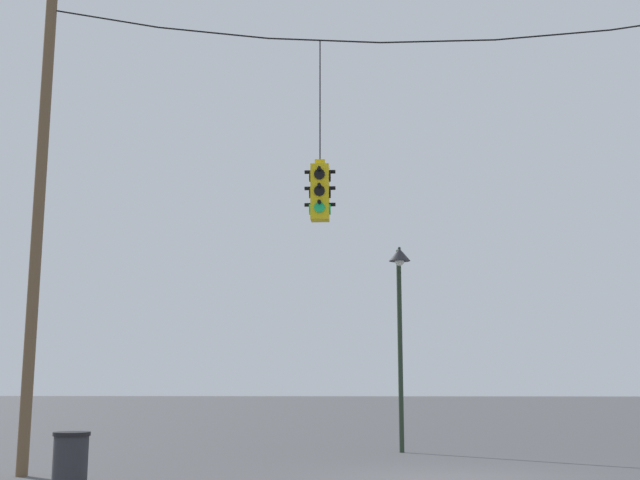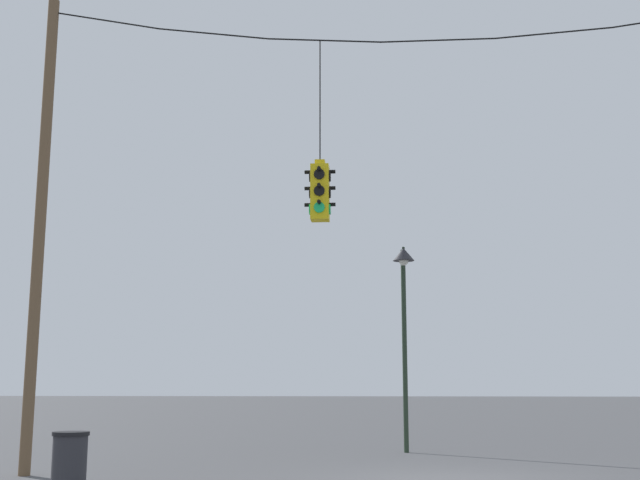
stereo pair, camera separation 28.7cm
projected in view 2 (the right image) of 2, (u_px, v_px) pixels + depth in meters
The scene contains 5 objects.
utility_pole_left at pixel (40, 223), 15.31m from camera, with size 0.21×0.21×9.36m.
span_wire at pixel (437, 26), 15.40m from camera, with size 15.28×0.03×0.89m.
traffic_light_near_left_pole at pixel (320, 191), 15.00m from camera, with size 0.58×0.58×3.55m.
street_lamp at pixel (404, 293), 19.75m from camera, with size 0.53×0.91×4.99m.
trash_bin at pixel (69, 461), 12.36m from camera, with size 0.57×0.57×0.91m.
Camera 2 is at (-1.15, -14.24, 1.63)m, focal length 45.00 mm.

